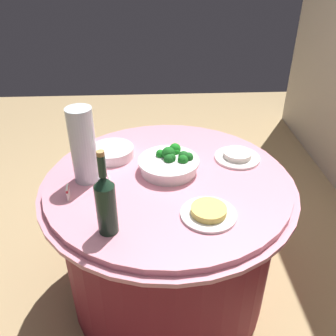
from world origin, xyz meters
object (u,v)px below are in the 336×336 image
plate_stack (112,152)px  label_placard_front (68,192)px  wine_bottle (106,203)px  decorative_fruit_vase (84,149)px  food_plate_rice (237,156)px  broccoli_bowl (170,163)px  food_plate_noodles (209,212)px  serving_tongs (107,187)px

plate_stack → label_placard_front: label_placard_front is taller
wine_bottle → decorative_fruit_vase: size_ratio=0.99×
plate_stack → food_plate_rice: (0.05, 0.61, -0.01)m
wine_bottle → food_plate_rice: bearing=130.1°
broccoli_bowl → wine_bottle: wine_bottle is taller
wine_bottle → plate_stack: bearing=-177.2°
broccoli_bowl → wine_bottle: (0.40, -0.25, 0.09)m
wine_bottle → decorative_fruit_vase: bearing=-160.4°
food_plate_noodles → serving_tongs: bearing=-117.0°
broccoli_bowl → food_plate_noodles: size_ratio=1.27×
decorative_fruit_vase → food_plate_noodles: 0.59m
food_plate_rice → wine_bottle: bearing=-49.9°
plate_stack → serving_tongs: bearing=-0.8°
wine_bottle → food_plate_rice: 0.77m
plate_stack → wine_bottle: 0.55m
food_plate_noodles → decorative_fruit_vase: bearing=-119.3°
serving_tongs → food_plate_rice: bearing=109.3°
plate_stack → wine_bottle: (0.54, 0.03, 0.10)m
label_placard_front → wine_bottle: bearing=41.0°
broccoli_bowl → serving_tongs: bearing=-66.1°
food_plate_rice → label_placard_front: bearing=-70.0°
broccoli_bowl → serving_tongs: size_ratio=1.67×
decorative_fruit_vase → serving_tongs: 0.19m
wine_bottle → food_plate_rice: (-0.49, 0.58, -0.11)m
food_plate_noodles → label_placard_front: bearing=-104.4°
wine_bottle → food_plate_noodles: (-0.07, 0.38, -0.11)m
wine_bottle → decorative_fruit_vase: decorative_fruit_vase is taller
wine_bottle → food_plate_noodles: wine_bottle is taller
plate_stack → decorative_fruit_vase: size_ratio=0.62×
broccoli_bowl → label_placard_front: bearing=-66.4°
food_plate_noodles → plate_stack: bearing=-139.6°
serving_tongs → food_plate_noodles: 0.46m
serving_tongs → food_plate_rice: 0.65m
broccoli_bowl → plate_stack: 0.31m
decorative_fruit_vase → wine_bottle: bearing=19.6°
food_plate_rice → broccoli_bowl: bearing=-74.7°
decorative_fruit_vase → food_plate_rice: 0.73m
broccoli_bowl → food_plate_noodles: 0.36m
plate_stack → label_placard_front: (0.33, -0.16, 0.01)m
broccoli_bowl → decorative_fruit_vase: size_ratio=0.82×
wine_bottle → label_placard_front: 0.30m
plate_stack → food_plate_noodles: bearing=40.4°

